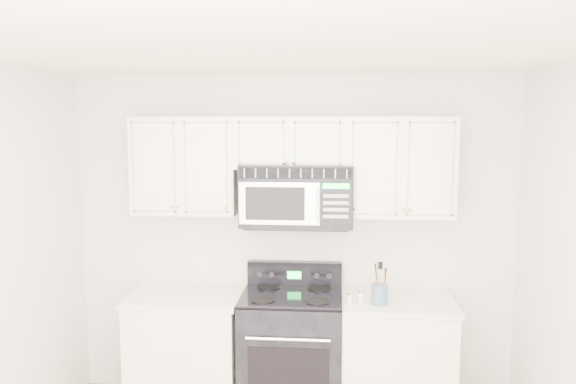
# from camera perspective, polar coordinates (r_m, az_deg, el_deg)

# --- Properties ---
(room) EXTENTS (3.51, 3.51, 2.61)m
(room) POSITION_cam_1_polar(r_m,az_deg,el_deg) (2.85, -2.30, -11.87)
(room) COLOR brown
(room) RESTS_ON ground
(base_cabinet_left) EXTENTS (0.86, 0.65, 0.92)m
(base_cabinet_left) POSITION_cam_1_polar(r_m,az_deg,el_deg) (4.63, -10.15, -15.93)
(base_cabinet_left) COLOR white
(base_cabinet_left) RESTS_ON ground
(base_cabinet_right) EXTENTS (0.86, 0.65, 0.92)m
(base_cabinet_right) POSITION_cam_1_polar(r_m,az_deg,el_deg) (4.51, 10.78, -16.59)
(base_cabinet_right) COLOR white
(base_cabinet_right) RESTS_ON ground
(range) EXTENTS (0.76, 0.69, 1.12)m
(range) POSITION_cam_1_polar(r_m,az_deg,el_deg) (4.47, 0.39, -15.88)
(range) COLOR black
(range) RESTS_ON ground
(upper_cabinets) EXTENTS (2.44, 0.37, 0.75)m
(upper_cabinets) POSITION_cam_1_polar(r_m,az_deg,el_deg) (4.28, 0.33, 3.14)
(upper_cabinets) COLOR white
(upper_cabinets) RESTS_ON ground
(microwave) EXTENTS (0.84, 0.47, 0.46)m
(microwave) POSITION_cam_1_polar(r_m,az_deg,el_deg) (4.25, 0.93, -0.29)
(microwave) COLOR black
(microwave) RESTS_ON ground
(utensil_crock) EXTENTS (0.12, 0.12, 0.31)m
(utensil_crock) POSITION_cam_1_polar(r_m,az_deg,el_deg) (4.17, 9.30, -10.16)
(utensil_crock) COLOR slate
(utensil_crock) RESTS_ON base_cabinet_right
(shaker_salt) EXTENTS (0.04, 0.04, 0.09)m
(shaker_salt) POSITION_cam_1_polar(r_m,az_deg,el_deg) (4.14, 6.29, -10.70)
(shaker_salt) COLOR silver
(shaker_salt) RESTS_ON base_cabinet_right
(shaker_pepper) EXTENTS (0.05, 0.05, 0.11)m
(shaker_pepper) POSITION_cam_1_polar(r_m,az_deg,el_deg) (4.16, 7.41, -10.52)
(shaker_pepper) COLOR silver
(shaker_pepper) RESTS_ON base_cabinet_right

